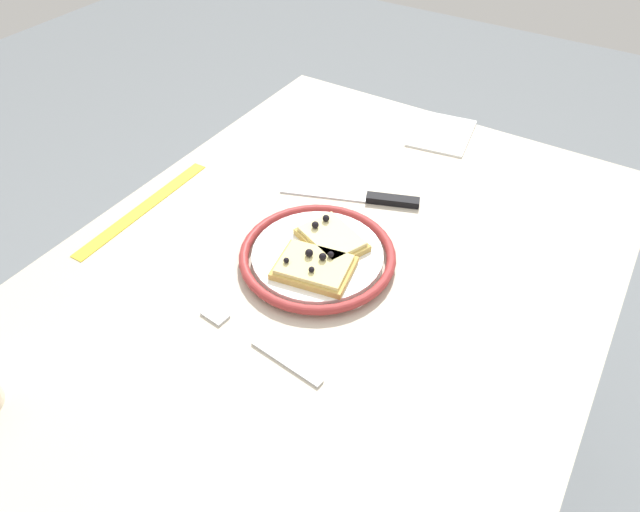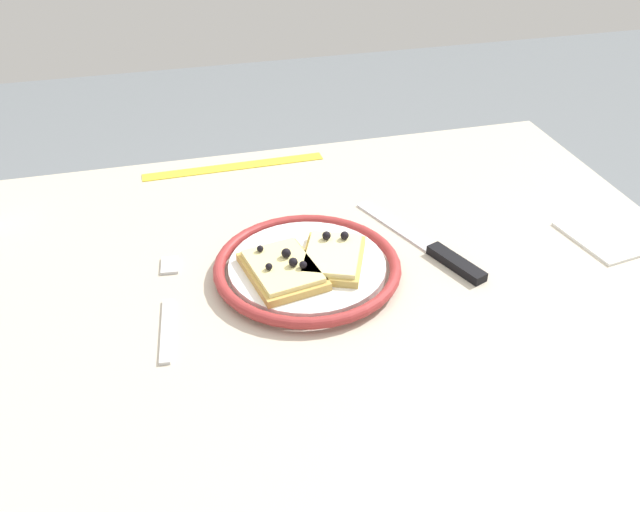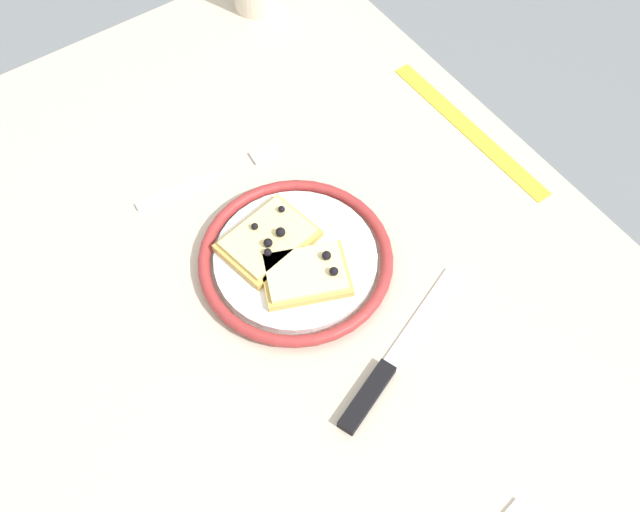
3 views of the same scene
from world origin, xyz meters
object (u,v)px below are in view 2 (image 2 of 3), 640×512
(pizza_slice_near, at_px, (333,257))
(pizza_slice_far, at_px, (283,269))
(fork, at_px, (168,304))
(measuring_tape, at_px, (234,167))
(dining_table, at_px, (312,342))
(knife, at_px, (438,252))
(napkin, at_px, (620,232))
(plate, at_px, (306,267))

(pizza_slice_near, distance_m, pizza_slice_far, 0.07)
(fork, distance_m, measuring_tape, 0.36)
(dining_table, relative_size, fork, 5.09)
(pizza_slice_far, bearing_deg, measuring_tape, 91.80)
(pizza_slice_far, distance_m, knife, 0.21)
(pizza_slice_far, xyz_separation_m, napkin, (0.48, 0.00, -0.02))
(pizza_slice_far, height_order, fork, pizza_slice_far)
(plate, distance_m, fork, 0.18)
(plate, relative_size, napkin, 1.65)
(dining_table, distance_m, knife, 0.20)
(plate, height_order, napkin, plate)
(plate, distance_m, knife, 0.18)
(pizza_slice_far, xyz_separation_m, fork, (-0.14, -0.00, -0.02))
(pizza_slice_near, xyz_separation_m, pizza_slice_far, (-0.07, -0.01, 0.00))
(measuring_tape, bearing_deg, napkin, -35.39)
(measuring_tape, distance_m, napkin, 0.59)
(measuring_tape, xyz_separation_m, napkin, (0.49, -0.33, 0.00))
(plate, xyz_separation_m, pizza_slice_near, (0.03, -0.01, 0.01))
(dining_table, distance_m, napkin, 0.45)
(dining_table, height_order, fork, fork)
(pizza_slice_near, height_order, measuring_tape, pizza_slice_near)
(dining_table, height_order, pizza_slice_near, pizza_slice_near)
(dining_table, bearing_deg, plate, 92.84)
(fork, relative_size, napkin, 1.41)
(plate, bearing_deg, knife, -0.65)
(fork, bearing_deg, pizza_slice_far, 0.97)
(knife, distance_m, measuring_tape, 0.39)
(pizza_slice_near, xyz_separation_m, fork, (-0.21, -0.01, -0.02))
(pizza_slice_near, height_order, pizza_slice_far, same)
(fork, xyz_separation_m, napkin, (0.62, 0.00, 0.00))
(pizza_slice_near, height_order, fork, pizza_slice_near)
(pizza_slice_near, relative_size, napkin, 0.85)
(dining_table, height_order, measuring_tape, measuring_tape)
(knife, bearing_deg, pizza_slice_near, -178.53)
(plate, relative_size, pizza_slice_near, 1.94)
(pizza_slice_near, height_order, knife, pizza_slice_near)
(pizza_slice_near, relative_size, measuring_tape, 0.41)
(pizza_slice_near, xyz_separation_m, napkin, (0.41, -0.01, -0.02))
(plate, relative_size, pizza_slice_far, 1.94)
(dining_table, xyz_separation_m, pizza_slice_far, (-0.03, 0.01, 0.12))
(napkin, bearing_deg, fork, -179.75)
(plate, distance_m, measuring_tape, 0.32)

